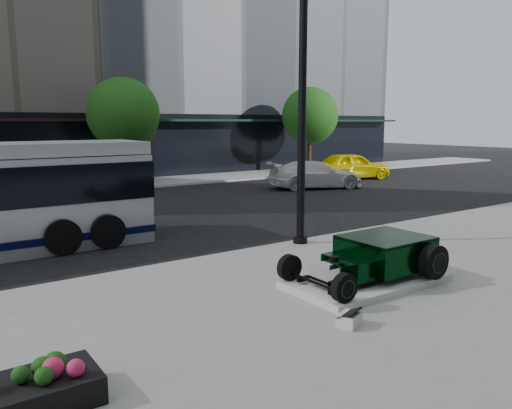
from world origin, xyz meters
TOP-DOWN VIEW (x-y plane):
  - ground at (0.00, 0.00)m, footprint 120.00×120.00m
  - sidewalk_far at (0.00, 14.00)m, footprint 70.00×4.00m
  - street_trees at (1.15, 13.07)m, footprint 29.80×3.80m
  - display_plinth at (-0.96, -5.94)m, footprint 3.40×1.80m
  - hot_rod at (-0.63, -5.94)m, footprint 3.22×2.00m
  - info_plaque at (-2.85, -7.29)m, footprint 0.48×0.42m
  - lamppost at (0.25, -2.35)m, footprint 0.40×0.40m
  - flower_planter at (-7.79, -6.83)m, footprint 1.78×0.89m
  - white_sedan at (9.13, 6.92)m, footprint 5.41×3.62m
  - yellow_taxi at (13.84, 8.89)m, footprint 5.17×2.99m

SIDE VIEW (x-z plane):
  - ground at x=0.00m, z-range 0.00..0.00m
  - sidewalk_far at x=0.00m, z-range 0.00..0.12m
  - display_plinth at x=-0.96m, z-range 0.12..0.27m
  - info_plaque at x=-2.85m, z-range 0.09..0.40m
  - flower_planter at x=-7.79m, z-range 0.04..0.62m
  - hot_rod at x=-0.63m, z-range 0.29..1.10m
  - white_sedan at x=9.13m, z-range 0.00..1.46m
  - yellow_taxi at x=13.84m, z-range 0.00..1.65m
  - lamppost at x=0.25m, z-range -0.15..7.11m
  - street_trees at x=1.15m, z-range 0.92..6.62m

